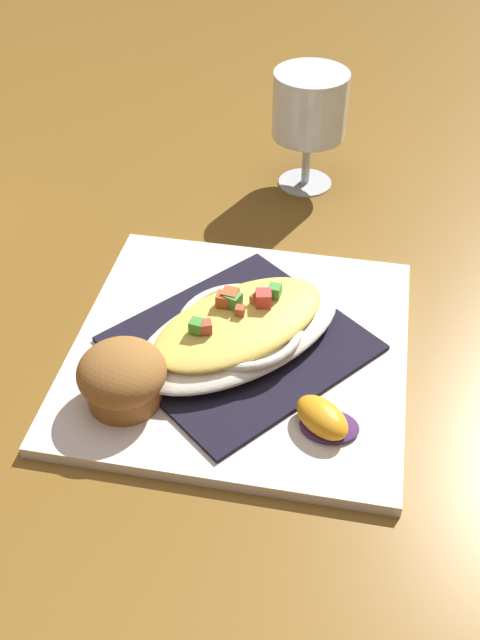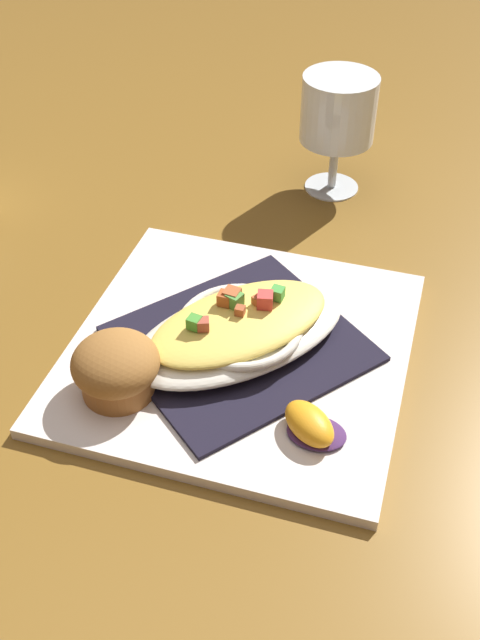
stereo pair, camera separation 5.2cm
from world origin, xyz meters
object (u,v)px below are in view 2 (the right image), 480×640
(stemmed_glass, at_px, (338,115))
(muffin, at_px, (116,367))
(square_plate, at_px, (240,349))
(gratin_dish, at_px, (240,328))
(orange_garnish, at_px, (311,426))

(stemmed_glass, bearing_deg, muffin, -106.68)
(square_plate, height_order, stemmed_glass, stemmed_glass)
(gratin_dish, relative_size, stemmed_glass, 1.64)
(square_plate, height_order, orange_garnish, orange_garnish)
(square_plate, xyz_separation_m, muffin, (-0.08, -0.08, 0.03))
(square_plate, height_order, gratin_dish, gratin_dish)
(stemmed_glass, bearing_deg, orange_garnish, -82.64)
(gratin_dish, bearing_deg, orange_garnish, -46.19)
(stemmed_glass, bearing_deg, gratin_dish, -95.79)
(stemmed_glass, bearing_deg, square_plate, -95.78)
(muffin, bearing_deg, square_plate, 43.36)
(gratin_dish, height_order, muffin, muffin)
(orange_garnish, bearing_deg, stemmed_glass, 97.36)
(gratin_dish, xyz_separation_m, stemmed_glass, (0.03, 0.30, 0.06))
(muffin, bearing_deg, orange_garnish, -1.69)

